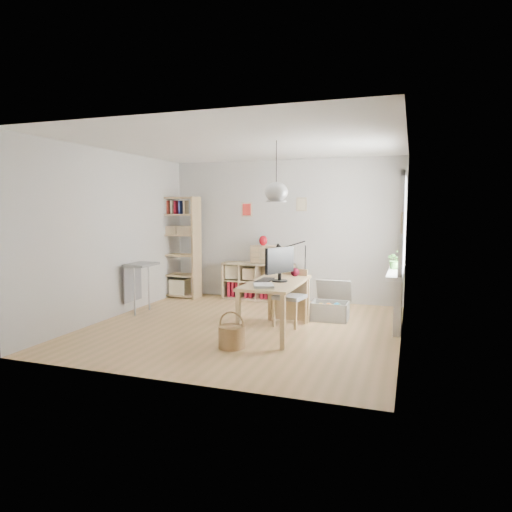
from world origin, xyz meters
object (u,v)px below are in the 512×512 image
(cube_shelf, at_px, (258,284))
(drawer_chest, at_px, (267,255))
(monitor, at_px, (280,262))
(desk, at_px, (276,288))
(tall_bookshelf, at_px, (179,243))
(chair, at_px, (291,293))
(storage_chest, at_px, (331,307))

(cube_shelf, xyz_separation_m, drawer_chest, (0.20, -0.04, 0.59))
(monitor, bearing_deg, drawer_chest, 136.75)
(monitor, distance_m, drawer_chest, 2.36)
(desk, height_order, monitor, monitor)
(tall_bookshelf, bearing_deg, desk, -37.01)
(tall_bookshelf, height_order, chair, tall_bookshelf)
(desk, xyz_separation_m, monitor, (0.05, 0.00, 0.37))
(chair, xyz_separation_m, storage_chest, (0.52, 0.53, -0.29))
(monitor, relative_size, drawer_chest, 0.87)
(desk, distance_m, chair, 0.58)
(desk, distance_m, monitor, 0.37)
(desk, xyz_separation_m, drawer_chest, (-0.82, 2.19, 0.24))
(monitor, bearing_deg, chair, 111.36)
(tall_bookshelf, xyz_separation_m, storage_chest, (3.20, -0.87, -0.89))
(monitor, height_order, drawer_chest, monitor)
(chair, relative_size, storage_chest, 1.31)
(drawer_chest, bearing_deg, monitor, -53.69)
(chair, bearing_deg, monitor, -83.22)
(desk, distance_m, storage_chest, 1.32)
(desk, relative_size, chair, 1.76)
(chair, relative_size, drawer_chest, 1.41)
(drawer_chest, bearing_deg, desk, -54.98)
(monitor, bearing_deg, tall_bookshelf, 168.51)
(tall_bookshelf, height_order, monitor, tall_bookshelf)
(cube_shelf, relative_size, storage_chest, 2.16)
(desk, bearing_deg, monitor, 4.87)
(cube_shelf, xyz_separation_m, monitor, (1.08, -2.23, 0.72))
(tall_bookshelf, height_order, storage_chest, tall_bookshelf)
(storage_chest, bearing_deg, chair, -134.60)
(cube_shelf, distance_m, chair, 2.03)
(cube_shelf, bearing_deg, chair, -56.66)
(desk, bearing_deg, drawer_chest, 110.57)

